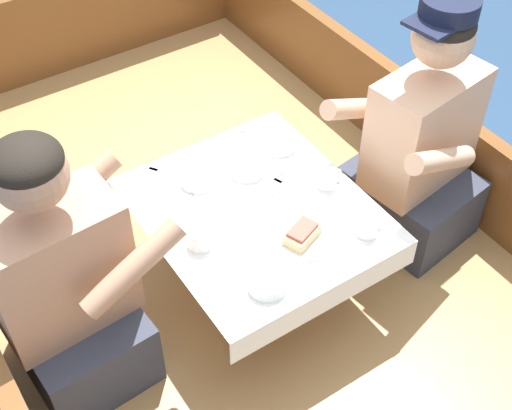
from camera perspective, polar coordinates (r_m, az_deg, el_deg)
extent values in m
plane|color=navy|center=(2.85, 0.97, -11.56)|extent=(60.00, 60.00, 0.00)
cube|color=#A87F4C|center=(2.72, 1.01, -9.63)|extent=(1.89, 3.58, 0.33)
cube|color=brown|center=(2.26, -19.12, -14.32)|extent=(0.06, 3.58, 0.39)
cube|color=brown|center=(2.90, 16.27, 3.10)|extent=(0.06, 3.58, 0.39)
cube|color=brown|center=(3.66, -15.04, 13.60)|extent=(1.77, 0.06, 0.44)
cylinder|color=#B2B2B7|center=(2.49, 0.00, -3.64)|extent=(0.07, 0.07, 0.36)
cube|color=#A87F4C|center=(2.35, 0.00, -0.57)|extent=(0.67, 0.76, 0.02)
cube|color=white|center=(2.34, 0.00, -0.38)|extent=(0.70, 0.79, 0.00)
cube|color=white|center=(2.17, 5.81, -7.57)|extent=(0.70, 0.00, 0.10)
cube|color=white|center=(2.62, -4.78, 3.97)|extent=(0.70, 0.00, 0.10)
cube|color=#333847|center=(2.39, -13.96, -10.23)|extent=(0.39, 0.46, 0.26)
cube|color=tan|center=(2.13, -15.55, -4.89)|extent=(0.41, 0.24, 0.43)
sphere|color=tan|center=(1.87, -17.69, 2.37)|extent=(0.20, 0.20, 0.20)
ellipsoid|color=black|center=(1.84, -18.00, 3.41)|extent=(0.19, 0.19, 0.11)
cylinder|color=tan|center=(2.23, -14.38, 0.79)|extent=(0.34, 0.09, 0.21)
cylinder|color=tan|center=(2.00, -9.78, -4.97)|extent=(0.34, 0.09, 0.21)
cube|color=#333847|center=(2.79, 12.09, 0.39)|extent=(0.42, 0.49, 0.26)
cube|color=tan|center=(2.56, 13.26, 5.93)|extent=(0.43, 0.28, 0.44)
sphere|color=tan|center=(2.36, 14.75, 12.88)|extent=(0.20, 0.20, 0.20)
ellipsoid|color=black|center=(2.33, 14.96, 13.82)|extent=(0.19, 0.19, 0.11)
cylinder|color=tan|center=(2.35, 14.59, 3.51)|extent=(0.34, 0.12, 0.21)
cylinder|color=tan|center=(2.51, 8.12, 7.66)|extent=(0.34, 0.12, 0.21)
cylinder|color=black|center=(2.30, 15.24, 15.09)|extent=(0.19, 0.19, 0.06)
cube|color=black|center=(2.25, 13.68, 13.76)|extent=(0.12, 0.15, 0.01)
cylinder|color=silver|center=(2.24, 3.68, -2.78)|extent=(0.19, 0.19, 0.01)
cylinder|color=silver|center=(2.34, -2.47, -0.19)|extent=(0.16, 0.16, 0.01)
cube|color=#E0BC7F|center=(2.22, 3.70, -2.39)|extent=(0.13, 0.11, 0.04)
cube|color=#B74C3D|center=(2.21, 3.73, -1.97)|extent=(0.11, 0.09, 0.01)
cylinder|color=silver|center=(2.56, 1.76, 5.06)|extent=(0.13, 0.13, 0.04)
cylinder|color=beige|center=(2.55, 1.77, 5.23)|extent=(0.11, 0.11, 0.02)
cylinder|color=silver|center=(2.42, -4.65, 2.11)|extent=(0.12, 0.12, 0.04)
cylinder|color=beige|center=(2.41, -4.66, 2.29)|extent=(0.10, 0.10, 0.02)
cylinder|color=silver|center=(2.45, -0.72, 2.99)|extent=(0.12, 0.12, 0.04)
cylinder|color=beige|center=(2.45, -0.72, 3.16)|extent=(0.10, 0.10, 0.02)
cylinder|color=silver|center=(2.11, 0.90, -6.25)|extent=(0.12, 0.12, 0.04)
cylinder|color=beige|center=(2.10, 0.91, -6.08)|extent=(0.10, 0.10, 0.02)
cylinder|color=silver|center=(2.27, 8.91, -1.82)|extent=(0.07, 0.07, 0.05)
torus|color=silver|center=(2.29, 9.73, -1.34)|extent=(0.04, 0.01, 0.04)
cylinder|color=#3D2314|center=(2.26, 8.95, -1.54)|extent=(0.06, 0.06, 0.01)
cylinder|color=silver|center=(2.21, -4.51, -2.64)|extent=(0.08, 0.08, 0.07)
torus|color=silver|center=(2.22, -3.41, -2.07)|extent=(0.04, 0.01, 0.04)
cylinder|color=#3D2314|center=(2.20, -4.54, -2.29)|extent=(0.07, 0.07, 0.01)
cylinder|color=silver|center=(2.41, 5.71, 2.11)|extent=(0.06, 0.06, 0.06)
torus|color=silver|center=(2.42, 6.51, 2.53)|extent=(0.04, 0.01, 0.04)
cylinder|color=#3D2314|center=(2.39, 5.75, 2.44)|extent=(0.05, 0.05, 0.01)
cube|color=silver|center=(2.40, 3.09, 1.25)|extent=(0.07, 0.16, 0.00)
cube|color=silver|center=(2.43, 1.73, 1.94)|extent=(0.03, 0.04, 0.00)
cube|color=silver|center=(2.48, 3.51, 2.97)|extent=(0.17, 0.06, 0.00)
ellipsoid|color=silver|center=(2.46, 1.98, 2.68)|extent=(0.04, 0.02, 0.01)
cube|color=silver|center=(2.34, 1.48, -0.29)|extent=(0.11, 0.14, 0.00)
ellipsoid|color=silver|center=(2.38, 1.55, 0.94)|extent=(0.04, 0.02, 0.01)
cube|color=silver|center=(2.47, -6.82, 2.42)|extent=(0.10, 0.15, 0.00)
cube|color=silver|center=(2.50, -8.24, 2.83)|extent=(0.04, 0.04, 0.00)
cube|color=silver|center=(2.37, -5.83, 0.27)|extent=(0.16, 0.08, 0.00)
cube|color=silver|center=(2.64, 0.48, 6.17)|extent=(0.16, 0.08, 0.00)
ellipsoid|color=silver|center=(2.64, -1.03, 6.06)|extent=(0.04, 0.02, 0.01)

